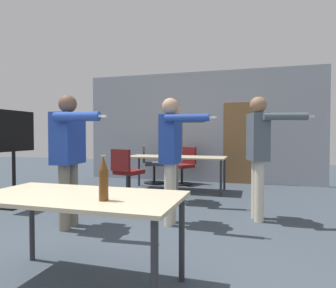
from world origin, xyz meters
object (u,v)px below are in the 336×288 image
(office_chair_mid_tucked, at_px, (184,167))
(office_chair_near_pushed, at_px, (127,174))
(person_right_polo, at_px, (259,145))
(person_center_tall, at_px, (69,149))
(tv_screen, at_px, (13,148))
(office_chair_far_left, at_px, (151,165))
(person_far_watching, at_px, (174,143))
(person_near_casual, at_px, (171,147))
(beer_bottle, at_px, (104,179))

(office_chair_mid_tucked, xyz_separation_m, office_chair_near_pushed, (-0.71, -1.88, 0.03))
(person_right_polo, xyz_separation_m, office_chair_near_pushed, (-2.47, 0.87, -0.63))
(person_right_polo, bearing_deg, office_chair_near_pushed, -124.67)
(office_chair_mid_tucked, bearing_deg, person_center_tall, 112.21)
(tv_screen, xyz_separation_m, person_right_polo, (4.05, 0.32, 0.08))
(office_chair_mid_tucked, height_order, office_chair_far_left, office_chair_far_left)
(person_far_watching, relative_size, office_chair_near_pushed, 1.89)
(office_chair_mid_tucked, distance_m, office_chair_far_left, 0.84)
(person_far_watching, bearing_deg, person_right_polo, 57.32)
(person_center_tall, bearing_deg, person_near_casual, 109.19)
(person_center_tall, xyz_separation_m, person_far_watching, (0.93, 1.87, 0.03))
(person_near_casual, bearing_deg, office_chair_near_pushed, -136.69)
(person_right_polo, xyz_separation_m, beer_bottle, (-1.10, -2.56, -0.17))
(tv_screen, bearing_deg, person_center_tall, -115.16)
(office_chair_near_pushed, bearing_deg, office_chair_far_left, 108.79)
(office_chair_far_left, distance_m, office_chair_near_pushed, 1.79)
(office_chair_mid_tucked, bearing_deg, person_near_casual, 132.11)
(person_center_tall, relative_size, office_chair_near_pushed, 1.83)
(office_chair_far_left, xyz_separation_m, beer_bottle, (1.49, -5.21, 0.46))
(person_near_casual, xyz_separation_m, beer_bottle, (0.06, -2.01, -0.15))
(person_near_casual, relative_size, office_chair_mid_tucked, 1.89)
(person_near_casual, height_order, person_far_watching, person_far_watching)
(person_far_watching, distance_m, office_chair_far_left, 2.27)
(person_right_polo, bearing_deg, tv_screen, -100.80)
(beer_bottle, bearing_deg, office_chair_mid_tucked, 96.98)
(person_right_polo, bearing_deg, office_chair_mid_tucked, -162.76)
(person_center_tall, bearing_deg, tv_screen, -119.55)
(person_near_casual, bearing_deg, person_center_tall, -65.89)
(tv_screen, xyz_separation_m, beer_bottle, (2.95, -2.24, -0.09))
(beer_bottle, bearing_deg, office_chair_near_pushed, 111.69)
(office_chair_mid_tucked, distance_m, office_chair_near_pushed, 2.01)
(person_center_tall, relative_size, person_near_casual, 1.01)
(office_chair_near_pushed, xyz_separation_m, beer_bottle, (1.36, -3.43, 0.46))
(office_chair_far_left, bearing_deg, person_right_polo, 22.92)
(person_near_casual, bearing_deg, person_far_watching, -166.06)
(tv_screen, relative_size, person_far_watching, 0.91)
(person_far_watching, relative_size, beer_bottle, 5.46)
(tv_screen, distance_m, person_center_tall, 1.82)
(tv_screen, distance_m, office_chair_far_left, 3.35)
(person_center_tall, distance_m, office_chair_far_left, 3.79)
(tv_screen, distance_m, office_chair_mid_tucked, 3.87)
(person_near_casual, bearing_deg, office_chair_mid_tucked, -169.23)
(person_far_watching, bearing_deg, office_chair_near_pushed, -100.31)
(person_far_watching, relative_size, office_chair_far_left, 1.89)
(person_center_tall, height_order, office_chair_far_left, person_center_tall)
(person_far_watching, xyz_separation_m, office_chair_mid_tucked, (-0.28, 1.97, -0.66))
(office_chair_mid_tucked, bearing_deg, person_far_watching, 129.94)
(beer_bottle, bearing_deg, office_chair_far_left, 105.93)
(person_center_tall, distance_m, office_chair_mid_tucked, 3.94)
(person_right_polo, relative_size, office_chair_mid_tucked, 1.93)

